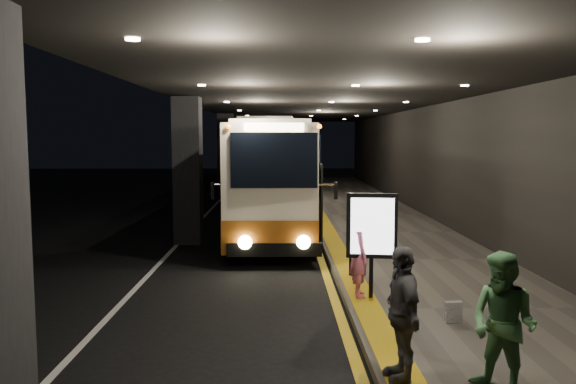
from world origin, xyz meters
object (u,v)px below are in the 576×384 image
object	(u,v)px
coach_second	(274,164)
passenger_waiting_grey	(402,313)
passenger_waiting_green	(503,324)
bag_polka	(453,312)
stanchion_post	(350,249)
coach_main	(276,182)
passenger_boarding	(360,255)
info_sign	(372,228)

from	to	relation	value
coach_second	passenger_waiting_grey	bearing A→B (deg)	-81.85
passenger_waiting_green	passenger_waiting_grey	world-z (taller)	passenger_waiting_green
bag_polka	stanchion_post	xyz separation A→B (m)	(-1.32, 3.14, 0.42)
passenger_waiting_grey	bag_polka	world-z (taller)	passenger_waiting_grey
coach_main	bag_polka	xyz separation A→B (m)	(3.01, -9.83, -1.38)
coach_main	bag_polka	bearing A→B (deg)	-71.93
passenger_boarding	info_sign	xyz separation A→B (m)	(0.20, -0.13, 0.55)
passenger_waiting_green	bag_polka	size ratio (longest dim) A/B	5.04
passenger_waiting_grey	stanchion_post	distance (m)	5.34
info_sign	stanchion_post	xyz separation A→B (m)	(-0.17, 1.77, -0.77)
coach_second	passenger_boarding	distance (m)	17.83
coach_main	passenger_waiting_grey	xyz separation A→B (m)	(1.66, -12.03, -0.70)
passenger_boarding	passenger_waiting_grey	distance (m)	3.69
info_sign	stanchion_post	size ratio (longest dim) A/B	1.70
passenger_boarding	info_sign	bearing A→B (deg)	-123.54
passenger_waiting_green	passenger_waiting_grey	distance (m)	1.19
coach_second	stanchion_post	bearing A→B (deg)	-80.18
info_sign	coach_main	bearing A→B (deg)	110.39
passenger_boarding	info_sign	size ratio (longest dim) A/B	0.80
info_sign	stanchion_post	distance (m)	1.94
coach_second	info_sign	world-z (taller)	coach_second
coach_main	passenger_waiting_green	xyz separation A→B (m)	(2.77, -12.48, -0.70)
coach_second	stanchion_post	xyz separation A→B (m)	(1.82, -16.07, -1.14)
coach_main	info_sign	world-z (taller)	coach_main
coach_second	passenger_waiting_green	world-z (taller)	coach_second
info_sign	stanchion_post	bearing A→B (deg)	103.57
passenger_boarding	passenger_waiting_green	xyz separation A→B (m)	(1.10, -4.15, 0.05)
passenger_waiting_grey	stanchion_post	world-z (taller)	passenger_waiting_grey
coach_main	info_sign	distance (m)	8.67
passenger_waiting_grey	passenger_boarding	bearing A→B (deg)	173.97
bag_polka	stanchion_post	distance (m)	3.43
coach_second	bag_polka	world-z (taller)	coach_second
bag_polka	stanchion_post	bearing A→B (deg)	112.70
passenger_waiting_green	stanchion_post	xyz separation A→B (m)	(-1.08, 5.79, -0.27)
coach_main	bag_polka	world-z (taller)	coach_main
coach_main	passenger_waiting_grey	bearing A→B (deg)	-81.05
passenger_waiting_green	stanchion_post	world-z (taller)	passenger_waiting_green
passenger_waiting_green	info_sign	size ratio (longest dim) A/B	0.85
passenger_waiting_green	bag_polka	bearing A→B (deg)	137.20
passenger_boarding	bag_polka	distance (m)	2.11
coach_main	passenger_waiting_green	bearing A→B (deg)	-76.44
coach_second	stanchion_post	distance (m)	16.21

